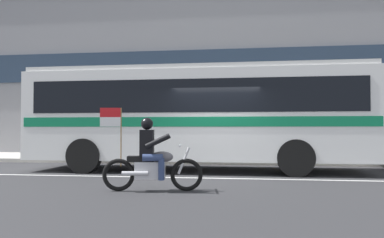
# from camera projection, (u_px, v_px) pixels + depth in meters

# --- Properties ---
(ground_plane) EXTENTS (60.00, 60.00, 0.00)m
(ground_plane) POSITION_uv_depth(u_px,v_px,m) (216.00, 176.00, 10.79)
(ground_plane) COLOR #2B2B2D
(sidewalk_curb) EXTENTS (28.00, 3.80, 0.15)m
(sidewalk_curb) POSITION_uv_depth(u_px,v_px,m) (225.00, 159.00, 15.85)
(sidewalk_curb) COLOR #B7B2A8
(sidewalk_curb) RESTS_ON ground_plane
(lane_center_stripe) EXTENTS (26.60, 0.14, 0.01)m
(lane_center_stripe) POSITION_uv_depth(u_px,v_px,m) (214.00, 178.00, 10.20)
(lane_center_stripe) COLOR silver
(lane_center_stripe) RESTS_ON ground_plane
(office_building_facade) EXTENTS (28.00, 0.89, 12.48)m
(office_building_facade) POSITION_uv_depth(u_px,v_px,m) (227.00, 26.00, 18.28)
(office_building_facade) COLOR gray
(office_building_facade) RESTS_ON ground_plane
(transit_bus) EXTENTS (10.54, 2.66, 3.22)m
(transit_bus) POSITION_uv_depth(u_px,v_px,m) (197.00, 111.00, 12.12)
(transit_bus) COLOR white
(transit_bus) RESTS_ON ground_plane
(motorcycle_with_rider) EXTENTS (2.18, 0.69, 1.78)m
(motorcycle_with_rider) POSITION_uv_depth(u_px,v_px,m) (151.00, 160.00, 8.11)
(motorcycle_with_rider) COLOR black
(motorcycle_with_rider) RESTS_ON ground_plane
(fire_hydrant) EXTENTS (0.22, 0.30, 0.75)m
(fire_hydrant) POSITION_uv_depth(u_px,v_px,m) (281.00, 150.00, 14.26)
(fire_hydrant) COLOR gold
(fire_hydrant) RESTS_ON sidewalk_curb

